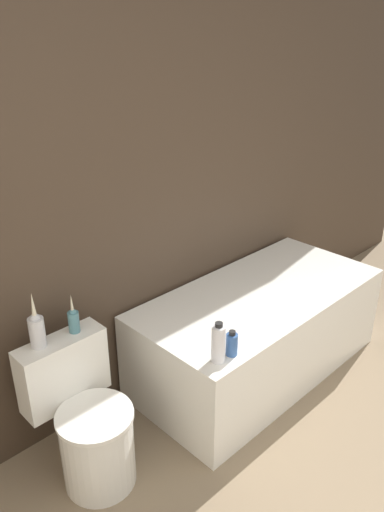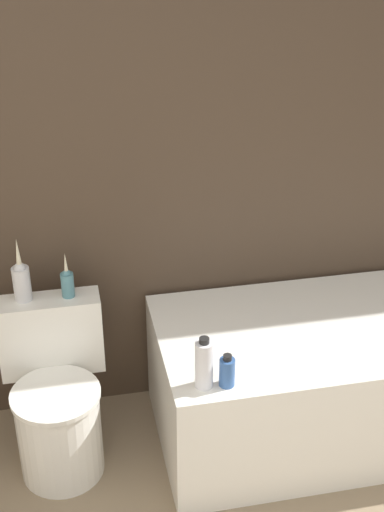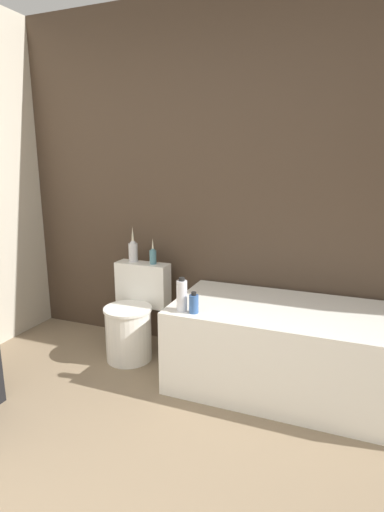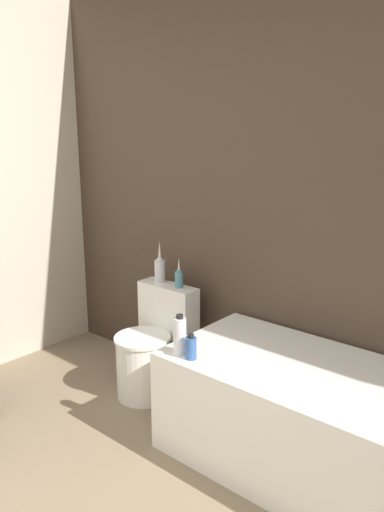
{
  "view_description": "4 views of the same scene",
  "coord_description": "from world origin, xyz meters",
  "px_view_note": "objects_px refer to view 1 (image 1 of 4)",
  "views": [
    {
      "loc": [
        -1.41,
        0.31,
        2.01
      ],
      "look_at": [
        0.04,
        1.8,
        1.03
      ],
      "focal_mm": 35.0,
      "sensor_mm": 36.0,
      "label": 1
    },
    {
      "loc": [
        -0.43,
        -0.4,
        2.22
      ],
      "look_at": [
        0.0,
        1.72,
        1.03
      ],
      "focal_mm": 50.0,
      "sensor_mm": 36.0,
      "label": 2
    },
    {
      "loc": [
        0.94,
        -0.54,
        1.45
      ],
      "look_at": [
        0.01,
        1.81,
        0.86
      ],
      "focal_mm": 28.0,
      "sensor_mm": 36.0,
      "label": 3
    },
    {
      "loc": [
        1.6,
        -0.16,
        1.68
      ],
      "look_at": [
        -0.03,
        1.76,
        1.03
      ],
      "focal_mm": 35.0,
      "sensor_mm": 36.0,
      "label": 4
    }
  ],
  "objects_px": {
    "toilet": "(87,424)",
    "shampoo_bottle_tall": "(218,343)",
    "shampoo_bottle_short": "(232,344)",
    "vase_gold": "(37,329)",
    "bathtub": "(258,330)",
    "vase_silver": "(73,319)"
  },
  "relations": [
    {
      "from": "bathtub",
      "to": "toilet",
      "type": "relative_size",
      "value": 2.31
    },
    {
      "from": "vase_silver",
      "to": "shampoo_bottle_short",
      "type": "distance_m",
      "value": 0.76
    },
    {
      "from": "toilet",
      "to": "shampoo_bottle_tall",
      "type": "xyz_separation_m",
      "value": [
        0.54,
        -0.33,
        0.35
      ]
    },
    {
      "from": "vase_silver",
      "to": "bathtub",
      "type": "bearing_deg",
      "value": -11.13
    },
    {
      "from": "shampoo_bottle_tall",
      "to": "shampoo_bottle_short",
      "type": "bearing_deg",
      "value": -7.56
    },
    {
      "from": "shampoo_bottle_short",
      "to": "toilet",
      "type": "bearing_deg",
      "value": 151.7
    },
    {
      "from": "bathtub",
      "to": "toilet",
      "type": "distance_m",
      "value": 1.22
    },
    {
      "from": "toilet",
      "to": "vase_gold",
      "type": "distance_m",
      "value": 0.52
    },
    {
      "from": "bathtub",
      "to": "toilet",
      "type": "height_order",
      "value": "toilet"
    },
    {
      "from": "shampoo_bottle_tall",
      "to": "shampoo_bottle_short",
      "type": "distance_m",
      "value": 0.09
    },
    {
      "from": "vase_gold",
      "to": "shampoo_bottle_short",
      "type": "height_order",
      "value": "vase_gold"
    },
    {
      "from": "bathtub",
      "to": "shampoo_bottle_short",
      "type": "height_order",
      "value": "shampoo_bottle_short"
    },
    {
      "from": "vase_silver",
      "to": "shampoo_bottle_tall",
      "type": "xyz_separation_m",
      "value": [
        0.45,
        -0.5,
        -0.1
      ]
    },
    {
      "from": "bathtub",
      "to": "shampoo_bottle_tall",
      "type": "xyz_separation_m",
      "value": [
        -0.68,
        -0.28,
        0.37
      ]
    },
    {
      "from": "vase_gold",
      "to": "shampoo_bottle_tall",
      "type": "relative_size",
      "value": 1.3
    },
    {
      "from": "toilet",
      "to": "shampoo_bottle_short",
      "type": "height_order",
      "value": "toilet"
    },
    {
      "from": "toilet",
      "to": "shampoo_bottle_tall",
      "type": "height_order",
      "value": "shampoo_bottle_tall"
    },
    {
      "from": "toilet",
      "to": "shampoo_bottle_tall",
      "type": "relative_size",
      "value": 3.26
    },
    {
      "from": "toilet",
      "to": "shampoo_bottle_short",
      "type": "bearing_deg",
      "value": -28.3
    },
    {
      "from": "bathtub",
      "to": "vase_silver",
      "type": "bearing_deg",
      "value": 168.87
    },
    {
      "from": "vase_silver",
      "to": "shampoo_bottle_short",
      "type": "xyz_separation_m",
      "value": [
        0.54,
        -0.51,
        -0.14
      ]
    },
    {
      "from": "toilet",
      "to": "shampoo_bottle_short",
      "type": "distance_m",
      "value": 0.78
    }
  ]
}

